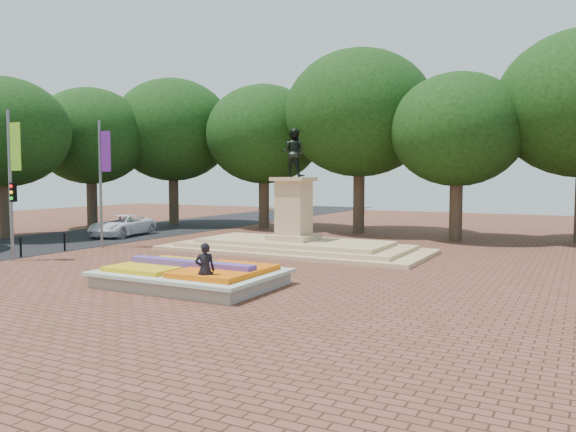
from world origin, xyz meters
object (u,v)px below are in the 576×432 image
object	(u,v)px
flower_bed	(192,275)
van	(122,225)
pedestrian	(205,270)
monument	(294,235)

from	to	relation	value
flower_bed	van	bearing A→B (deg)	141.84
van	pedestrian	distance (m)	20.59
monument	flower_bed	bearing A→B (deg)	-84.13
van	pedestrian	size ratio (longest dim) A/B	2.85
van	monument	bearing A→B (deg)	-14.59
pedestrian	monument	bearing A→B (deg)	-110.96
monument	pedestrian	world-z (taller)	monument
pedestrian	flower_bed	bearing A→B (deg)	-74.27
flower_bed	van	world-z (taller)	van
flower_bed	pedestrian	size ratio (longest dim) A/B	3.53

